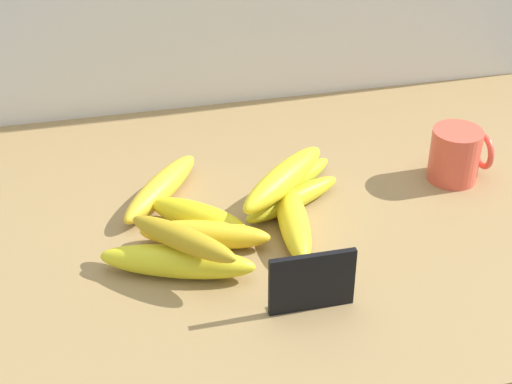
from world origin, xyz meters
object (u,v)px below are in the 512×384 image
chalkboard_sign (312,284)px  banana_1 (293,220)px  banana_0 (161,188)px  banana_4 (177,262)px  banana_8 (183,239)px  banana_7 (284,179)px  banana_5 (293,199)px  banana_2 (199,217)px  coffee_mug (456,155)px  banana_3 (290,186)px  banana_6 (205,235)px

chalkboard_sign → banana_1: 16.36cm
banana_0 → banana_1: bearing=-36.5°
banana_4 → banana_8: banana_8 is taller
chalkboard_sign → banana_8: (-14.51, 9.96, 2.20)cm
banana_0 → banana_7: bearing=-21.4°
chalkboard_sign → banana_8: chalkboard_sign is taller
banana_5 → banana_7: size_ratio=0.88×
banana_2 → banana_7: bearing=10.0°
chalkboard_sign → banana_4: 18.59cm
chalkboard_sign → coffee_mug: bearing=38.5°
chalkboard_sign → banana_3: 26.21cm
banana_3 → banana_1: bearing=-102.5°
chalkboard_sign → coffee_mug: (30.86, 24.57, 0.44)cm
banana_8 → banana_0: bearing=92.2°
coffee_mug → banana_8: (-45.37, -14.61, 1.76)cm
chalkboard_sign → banana_0: bearing=117.8°
banana_1 → banana_8: (-16.57, -6.18, 3.92)cm
banana_2 → banana_3: banana_2 is taller
banana_1 → coffee_mug: bearing=16.3°
banana_5 → coffee_mug: bearing=5.3°
coffee_mug → banana_7: coffee_mug is taller
chalkboard_sign → banana_5: 22.44cm
banana_7 → banana_0: bearing=158.6°
banana_1 → banana_3: 9.88cm
banana_1 → banana_5: (1.57, 5.90, -0.49)cm
banana_8 → banana_4: bearing=161.8°
banana_6 → banana_1: bearing=1.9°
banana_2 → banana_5: (14.54, 2.19, -0.48)cm
banana_5 → chalkboard_sign: bearing=-99.3°
coffee_mug → banana_4: (-46.28, -14.31, -2.10)cm
banana_2 → banana_8: bearing=-110.0°
banana_2 → banana_8: banana_8 is taller
banana_7 → banana_8: (-16.68, -12.19, 0.65)cm
chalkboard_sign → banana_5: chalkboard_sign is taller
coffee_mug → banana_8: size_ratio=0.56×
banana_3 → banana_5: same height
coffee_mug → banana_6: coffee_mug is taller
coffee_mug → banana_7: size_ratio=0.46×
banana_1 → banana_2: same height
coffee_mug → banana_7: 28.82cm
coffee_mug → banana_8: coffee_mug is taller
banana_2 → banana_6: 4.14cm
coffee_mug → banana_5: coffee_mug is taller
banana_4 → banana_5: banana_4 is taller
coffee_mug → banana_0: bearing=174.6°
banana_5 → banana_0: bearing=159.9°
chalkboard_sign → banana_0: chalkboard_sign is taller
banana_1 → banana_2: bearing=164.1°
banana_3 → banana_5: bearing=-98.7°
banana_3 → banana_6: size_ratio=1.08×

